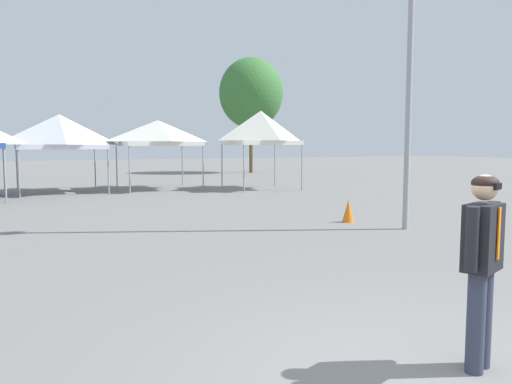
% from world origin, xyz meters
% --- Properties ---
extents(ground_plane, '(140.00, 140.00, 0.00)m').
position_xyz_m(ground_plane, '(0.00, 0.00, 0.00)').
color(ground_plane, slate).
extents(canopy_tent_center, '(3.60, 3.60, 3.37)m').
position_xyz_m(canopy_tent_center, '(-1.27, 20.05, 2.62)').
color(canopy_tent_center, '#9E9EA3').
rests_on(canopy_tent_center, ground).
extents(canopy_tent_far_left, '(3.49, 3.49, 3.19)m').
position_xyz_m(canopy_tent_far_left, '(2.92, 19.67, 2.60)').
color(canopy_tent_far_left, '#9E9EA3').
rests_on(canopy_tent_far_left, ground).
extents(canopy_tent_far_right, '(3.12, 3.12, 3.64)m').
position_xyz_m(canopy_tent_far_right, '(7.30, 17.81, 2.84)').
color(canopy_tent_far_right, '#9E9EA3').
rests_on(canopy_tent_far_right, ground).
extents(person_foreground, '(0.61, 0.38, 1.78)m').
position_xyz_m(person_foreground, '(0.58, 0.01, 1.03)').
color(person_foreground, '#33384C').
rests_on(person_foreground, ground).
extents(light_pole_opposite_side, '(0.36, 0.36, 9.71)m').
position_xyz_m(light_pole_opposite_side, '(5.39, 6.15, 5.43)').
color(light_pole_opposite_side, '#9E9EA3').
rests_on(light_pole_opposite_side, ground).
extents(tree_behind_tents_left, '(4.71, 4.71, 8.48)m').
position_xyz_m(tree_behind_tents_left, '(12.92, 30.59, 5.88)').
color(tree_behind_tents_left, brown).
rests_on(tree_behind_tents_left, ground).
extents(traffic_cone_lot_center, '(0.32, 0.32, 0.60)m').
position_xyz_m(traffic_cone_lot_center, '(4.81, 7.66, 0.30)').
color(traffic_cone_lot_center, orange).
rests_on(traffic_cone_lot_center, ground).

